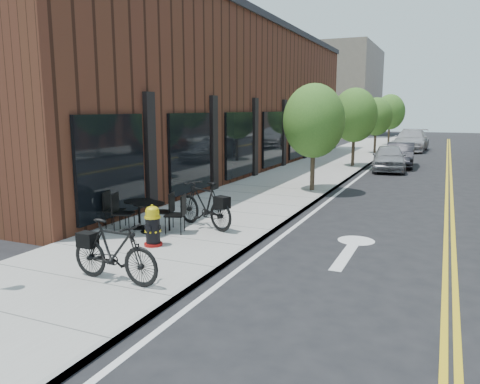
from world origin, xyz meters
The scene contains 16 objects.
ground centered at (0.00, 0.00, 0.00)m, with size 120.00×120.00×0.00m, color black.
sidewalk_near centered at (-2.00, 10.00, 0.06)m, with size 4.00×70.00×0.12m, color #9E9B93.
building_near centered at (-6.50, 14.00, 3.50)m, with size 5.00×28.00×7.00m, color #4E2919.
bg_building_left centered at (-8.00, 48.00, 5.00)m, with size 8.00×14.00×10.00m, color #726656.
tree_near_a centered at (-0.60, 9.00, 2.60)m, with size 2.20×2.20×3.81m.
tree_near_b centered at (-0.60, 17.00, 2.71)m, with size 2.30×2.30×3.98m.
tree_near_c centered at (-0.60, 25.00, 2.53)m, with size 2.10×2.10×3.67m.
tree_near_d centered at (-0.60, 33.00, 2.79)m, with size 2.40×2.40×4.11m.
fire_hydrant centered at (-1.88, 0.72, 0.55)m, with size 0.47×0.47×0.90m.
bicycle_left centered at (-1.60, 2.55, 0.70)m, with size 0.55×1.95×1.17m, color black.
bicycle_right centered at (-1.24, -1.35, 0.66)m, with size 0.51×1.79×1.08m, color black.
bistro_set_b centered at (-2.60, 1.64, 0.58)m, with size 1.75×0.91×0.92m.
bistro_set_c centered at (-3.04, 1.84, 0.57)m, with size 1.72×0.89×0.90m.
parked_car_a centered at (1.23, 16.63, 0.65)m, with size 1.53×3.82×1.30m, color gray.
parked_car_b centered at (1.60, 18.54, 0.64)m, with size 1.35×3.87×1.27m, color black.
parked_car_c centered at (1.42, 28.83, 0.78)m, with size 2.20×5.41×1.57m, color #A8A7AC.
Camera 1 is at (3.76, -7.44, 3.02)m, focal length 35.00 mm.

